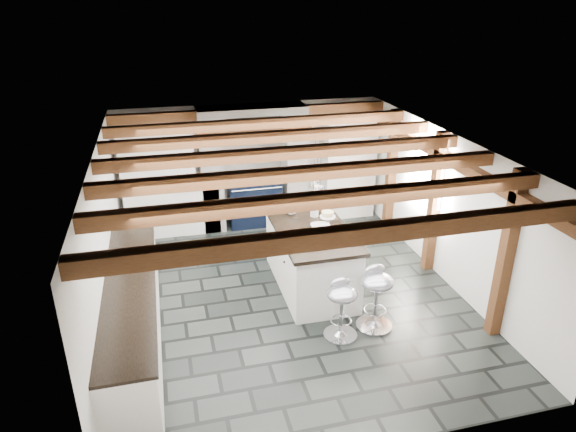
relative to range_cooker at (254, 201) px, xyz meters
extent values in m
plane|color=black|center=(0.00, -2.68, -0.47)|extent=(6.00, 6.00, 0.00)
plane|color=silver|center=(0.00, 0.32, 0.68)|extent=(5.00, 0.00, 5.00)
plane|color=silver|center=(-2.50, -2.68, 0.68)|extent=(0.00, 6.00, 6.00)
plane|color=silver|center=(2.50, -2.68, 0.68)|extent=(0.00, 6.00, 6.00)
plane|color=white|center=(0.00, -2.68, 1.83)|extent=(6.00, 6.00, 0.00)
cube|color=silver|center=(-0.80, 0.02, 0.48)|extent=(0.40, 0.60, 1.90)
cube|color=silver|center=(0.80, 0.02, 0.48)|extent=(0.40, 0.60, 1.90)
cube|color=brown|center=(0.00, 0.02, 1.52)|extent=(2.10, 0.65, 0.18)
cube|color=silver|center=(0.00, 0.02, 1.68)|extent=(2.00, 0.60, 0.31)
cube|color=black|center=(0.00, -0.30, 1.58)|extent=(1.00, 0.03, 0.22)
cube|color=silver|center=(0.00, -0.31, 1.58)|extent=(0.90, 0.01, 0.14)
cube|color=white|center=(-1.75, 0.02, 0.53)|extent=(1.30, 0.58, 2.00)
cube|color=white|center=(1.90, 0.02, 0.53)|extent=(1.00, 0.58, 2.00)
cube|color=white|center=(-2.20, -3.28, -0.03)|extent=(0.60, 3.80, 0.88)
cube|color=black|center=(-2.20, -3.28, 0.43)|extent=(0.64, 3.80, 0.04)
cube|color=white|center=(-1.05, 0.02, -0.03)|extent=(0.70, 0.60, 0.88)
cube|color=black|center=(-1.05, 0.02, 0.43)|extent=(0.74, 0.64, 0.04)
cube|color=brown|center=(2.42, -2.68, 1.48)|extent=(0.15, 5.80, 0.14)
plane|color=white|center=(2.48, -2.08, 1.08)|extent=(0.00, 0.90, 0.90)
cube|color=brown|center=(0.00, -5.28, 1.74)|extent=(5.00, 0.16, 0.16)
cube|color=brown|center=(0.00, -4.41, 1.74)|extent=(5.00, 0.16, 0.16)
cube|color=brown|center=(0.00, -3.54, 1.74)|extent=(5.00, 0.16, 0.16)
cube|color=brown|center=(0.00, -2.68, 1.74)|extent=(5.00, 0.16, 0.16)
cube|color=brown|center=(0.00, -1.81, 1.74)|extent=(5.00, 0.16, 0.16)
cube|color=brown|center=(0.00, -0.94, 1.74)|extent=(5.00, 0.16, 0.16)
cube|color=brown|center=(0.00, -0.08, 1.74)|extent=(5.00, 0.16, 0.16)
cube|color=brown|center=(2.42, -4.28, 0.68)|extent=(0.15, 0.15, 2.30)
cube|color=brown|center=(2.42, -2.48, 0.68)|extent=(0.15, 0.15, 2.30)
cube|color=brown|center=(2.42, -0.88, 0.68)|extent=(0.15, 0.15, 2.30)
cylinder|color=black|center=(0.45, -2.73, 1.46)|extent=(0.01, 0.01, 0.56)
cylinder|color=white|center=(0.45, -2.73, 1.13)|extent=(0.09, 0.09, 0.22)
cylinder|color=black|center=(0.50, -2.43, 1.46)|extent=(0.01, 0.01, 0.56)
cylinder|color=white|center=(0.50, -2.43, 1.13)|extent=(0.09, 0.09, 0.22)
cylinder|color=black|center=(0.55, -2.13, 1.46)|extent=(0.01, 0.01, 0.56)
cylinder|color=white|center=(0.55, -2.13, 1.13)|extent=(0.09, 0.09, 0.22)
cube|color=black|center=(0.00, 0.00, -0.02)|extent=(1.00, 0.60, 0.90)
ellipsoid|color=silver|center=(-0.25, 0.00, 0.46)|extent=(0.28, 0.28, 0.11)
ellipsoid|color=silver|center=(0.25, 0.00, 0.46)|extent=(0.28, 0.28, 0.11)
cylinder|color=silver|center=(0.00, -0.32, 0.35)|extent=(0.95, 0.03, 0.03)
cube|color=black|center=(-0.25, -0.30, -0.02)|extent=(0.35, 0.02, 0.30)
cube|color=black|center=(0.25, -0.30, -0.02)|extent=(0.35, 0.02, 0.30)
cube|color=white|center=(0.39, -2.53, 0.01)|extent=(0.97, 1.93, 0.94)
cube|color=black|center=(0.39, -2.53, 0.51)|extent=(1.06, 2.02, 0.05)
imported|color=white|center=(0.23, -1.99, 0.63)|extent=(0.20, 0.20, 0.20)
ellipsoid|color=red|center=(0.23, -1.99, 0.80)|extent=(0.21, 0.21, 0.13)
cylinder|color=white|center=(0.55, -2.15, 0.63)|extent=(0.13, 0.13, 0.19)
imported|color=white|center=(0.50, -2.64, 0.57)|extent=(0.28, 0.28, 0.07)
cylinder|color=white|center=(0.66, -2.47, 0.59)|extent=(0.05, 0.05, 0.11)
cylinder|color=white|center=(0.66, -2.47, 0.65)|extent=(0.24, 0.24, 0.02)
cylinder|color=#CDBE89|center=(0.66, -2.47, 0.69)|extent=(0.18, 0.18, 0.08)
cylinder|color=silver|center=(0.93, -3.78, -0.45)|extent=(0.49, 0.49, 0.03)
cone|color=silver|center=(0.93, -3.78, -0.40)|extent=(0.22, 0.22, 0.09)
cylinder|color=silver|center=(0.93, -3.78, -0.10)|extent=(0.06, 0.06, 0.61)
torus|color=silver|center=(0.93, -3.78, -0.20)|extent=(0.31, 0.31, 0.02)
ellipsoid|color=#9D9FAB|center=(0.93, -3.78, 0.24)|extent=(0.50, 0.50, 0.20)
ellipsoid|color=#9D9FAB|center=(0.91, -3.67, 0.36)|extent=(0.33, 0.17, 0.17)
cylinder|color=silver|center=(0.41, -3.86, -0.45)|extent=(0.45, 0.45, 0.03)
cone|color=silver|center=(0.41, -3.86, -0.40)|extent=(0.20, 0.20, 0.08)
cylinder|color=silver|center=(0.41, -3.86, -0.13)|extent=(0.05, 0.05, 0.56)
torus|color=silver|center=(0.41, -3.86, -0.22)|extent=(0.28, 0.28, 0.02)
ellipsoid|color=#9D9FAB|center=(0.41, -3.86, 0.18)|extent=(0.47, 0.47, 0.18)
ellipsoid|color=#9D9FAB|center=(0.40, -3.76, 0.29)|extent=(0.30, 0.16, 0.16)
camera|label=1|loc=(-1.64, -9.12, 3.73)|focal=32.00mm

